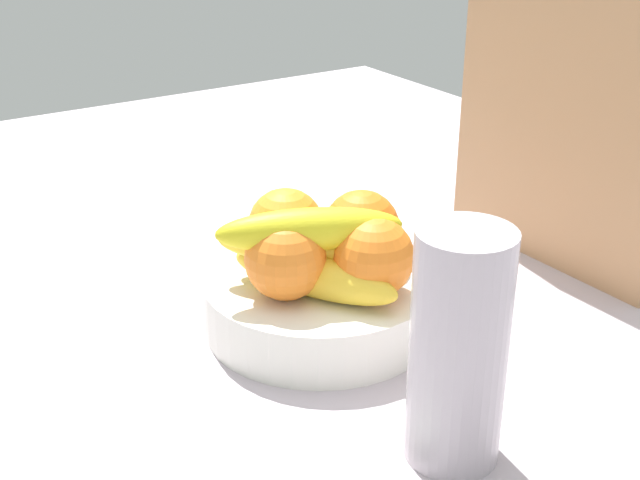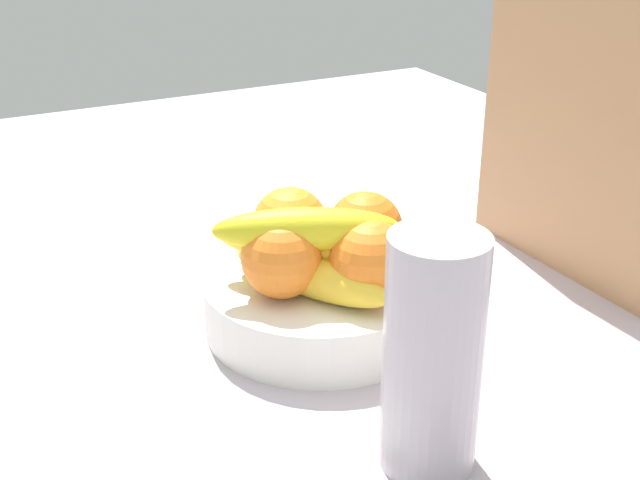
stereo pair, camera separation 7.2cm
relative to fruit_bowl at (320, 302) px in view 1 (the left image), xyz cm
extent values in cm
cube|color=#B9ACB6|center=(0.71, -0.72, -4.16)|extent=(180.00, 140.00, 3.00)
cylinder|color=white|center=(0.00, 0.00, 0.00)|extent=(22.45, 22.45, 5.31)
sphere|color=orange|center=(-0.66, 5.24, 6.42)|extent=(7.53, 7.53, 7.53)
sphere|color=orange|center=(-5.08, -0.49, 6.42)|extent=(7.53, 7.53, 7.53)
sphere|color=orange|center=(1.39, -4.60, 6.42)|extent=(7.53, 7.53, 7.53)
sphere|color=orange|center=(5.35, 2.30, 6.42)|extent=(7.53, 7.53, 7.53)
ellipsoid|color=yellow|center=(2.52, -2.33, 4.66)|extent=(16.93, 11.37, 4.00)
ellipsoid|color=yellow|center=(0.95, -1.86, 6.86)|extent=(14.49, 15.19, 4.00)
ellipsoid|color=yellow|center=(2.07, -2.42, 9.06)|extent=(10.66, 17.14, 4.00)
cube|color=tan|center=(0.37, 29.88, 15.34)|extent=(28.03, 2.37, 36.00)
cylinder|color=#BAB0BA|center=(21.86, -2.05, 6.75)|extent=(7.31, 7.31, 18.82)
camera|label=1|loc=(61.47, -39.68, 39.90)|focal=48.01mm
camera|label=2|loc=(65.09, -33.40, 39.90)|focal=48.01mm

